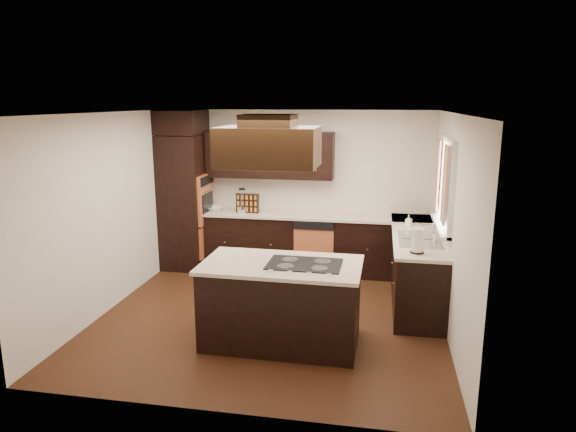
% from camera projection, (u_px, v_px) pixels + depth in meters
% --- Properties ---
extents(floor, '(4.20, 4.20, 0.02)m').
position_uv_depth(floor, '(272.00, 316.00, 6.47)').
color(floor, '#4E2A15').
rests_on(floor, ground).
extents(ceiling, '(4.20, 4.20, 0.02)m').
position_uv_depth(ceiling, '(270.00, 112.00, 5.91)').
color(ceiling, silver).
rests_on(ceiling, ground).
extents(wall_back, '(4.20, 0.02, 2.50)m').
position_uv_depth(wall_back, '(299.00, 189.00, 8.22)').
color(wall_back, beige).
rests_on(wall_back, ground).
extents(wall_front, '(4.20, 0.02, 2.50)m').
position_uv_depth(wall_front, '(216.00, 276.00, 4.17)').
color(wall_front, beige).
rests_on(wall_front, ground).
extents(wall_left, '(0.02, 4.20, 2.50)m').
position_uv_depth(wall_left, '(110.00, 212.00, 6.56)').
color(wall_left, beige).
rests_on(wall_left, ground).
extents(wall_right, '(0.02, 4.20, 2.50)m').
position_uv_depth(wall_right, '(452.00, 226.00, 5.82)').
color(wall_right, beige).
rests_on(wall_right, ground).
extents(oven_column, '(0.65, 0.75, 2.12)m').
position_uv_depth(oven_column, '(185.00, 202.00, 8.18)').
color(oven_column, black).
rests_on(oven_column, floor).
extents(wall_oven_face, '(0.05, 0.62, 0.78)m').
position_uv_depth(wall_oven_face, '(206.00, 199.00, 8.10)').
color(wall_oven_face, '#D2663D').
rests_on(wall_oven_face, oven_column).
extents(base_cabinets_back, '(2.93, 0.60, 0.88)m').
position_uv_depth(base_cabinets_back, '(298.00, 243.00, 8.09)').
color(base_cabinets_back, black).
rests_on(base_cabinets_back, floor).
extents(base_cabinets_right, '(0.60, 2.40, 0.88)m').
position_uv_depth(base_cabinets_right, '(416.00, 267.00, 6.92)').
color(base_cabinets_right, black).
rests_on(base_cabinets_right, floor).
extents(countertop_back, '(2.93, 0.63, 0.04)m').
position_uv_depth(countertop_back, '(297.00, 215.00, 7.97)').
color(countertop_back, beige).
rests_on(countertop_back, base_cabinets_back).
extents(countertop_right, '(0.63, 2.40, 0.04)m').
position_uv_depth(countertop_right, '(416.00, 234.00, 6.82)').
color(countertop_right, beige).
rests_on(countertop_right, base_cabinets_right).
extents(upper_cabinets, '(2.00, 0.34, 0.72)m').
position_uv_depth(upper_cabinets, '(270.00, 155.00, 7.99)').
color(upper_cabinets, black).
rests_on(upper_cabinets, wall_back).
extents(dishwasher_front, '(0.60, 0.05, 0.72)m').
position_uv_depth(dishwasher_front, '(313.00, 252.00, 7.77)').
color(dishwasher_front, '#D2663D').
rests_on(dishwasher_front, floor).
extents(window_frame, '(0.06, 1.32, 1.12)m').
position_uv_depth(window_frame, '(446.00, 183.00, 6.27)').
color(window_frame, silver).
rests_on(window_frame, wall_right).
extents(window_pane, '(0.00, 1.20, 1.00)m').
position_uv_depth(window_pane, '(448.00, 183.00, 6.26)').
color(window_pane, white).
rests_on(window_pane, wall_right).
extents(curtain_left, '(0.02, 0.34, 0.90)m').
position_uv_depth(curtain_left, '(445.00, 185.00, 5.87)').
color(curtain_left, beige).
rests_on(curtain_left, wall_right).
extents(curtain_right, '(0.02, 0.34, 0.90)m').
position_uv_depth(curtain_right, '(437.00, 174.00, 6.67)').
color(curtain_right, beige).
rests_on(curtain_right, wall_right).
extents(sink_rim, '(0.52, 0.84, 0.01)m').
position_uv_depth(sink_rim, '(420.00, 240.00, 6.48)').
color(sink_rim, silver).
rests_on(sink_rim, countertop_right).
extents(island, '(1.68, 0.94, 0.88)m').
position_uv_depth(island, '(282.00, 305.00, 5.66)').
color(island, black).
rests_on(island, floor).
extents(island_top, '(1.75, 1.00, 0.04)m').
position_uv_depth(island_top, '(281.00, 265.00, 5.56)').
color(island_top, beige).
rests_on(island_top, island).
extents(cooktop, '(0.80, 0.54, 0.01)m').
position_uv_depth(cooktop, '(304.00, 264.00, 5.50)').
color(cooktop, black).
rests_on(cooktop, island_top).
extents(range_hood, '(1.05, 0.72, 0.42)m').
position_uv_depth(range_hood, '(269.00, 147.00, 5.44)').
color(range_hood, black).
rests_on(range_hood, ceiling).
extents(hood_duct, '(0.55, 0.50, 0.13)m').
position_uv_depth(hood_duct, '(268.00, 121.00, 5.38)').
color(hood_duct, black).
rests_on(hood_duct, ceiling).
extents(blender_base, '(0.15, 0.15, 0.10)m').
position_uv_depth(blender_base, '(242.00, 209.00, 8.07)').
color(blender_base, silver).
rests_on(blender_base, countertop_back).
extents(blender_pitcher, '(0.13, 0.13, 0.26)m').
position_uv_depth(blender_pitcher, '(242.00, 198.00, 8.03)').
color(blender_pitcher, silver).
rests_on(blender_pitcher, blender_base).
extents(spice_rack, '(0.36, 0.12, 0.30)m').
position_uv_depth(spice_rack, '(248.00, 203.00, 8.03)').
color(spice_rack, black).
rests_on(spice_rack, countertop_back).
extents(mixing_bowl, '(0.27, 0.27, 0.07)m').
position_uv_depth(mixing_bowl, '(215.00, 208.00, 8.20)').
color(mixing_bowl, silver).
rests_on(mixing_bowl, countertop_back).
extents(soap_bottle, '(0.10, 0.10, 0.16)m').
position_uv_depth(soap_bottle, '(409.00, 221.00, 7.15)').
color(soap_bottle, silver).
rests_on(soap_bottle, countertop_right).
extents(paper_towel, '(0.16, 0.16, 0.30)m').
position_uv_depth(paper_towel, '(418.00, 241.00, 5.88)').
color(paper_towel, silver).
rests_on(paper_towel, countertop_right).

